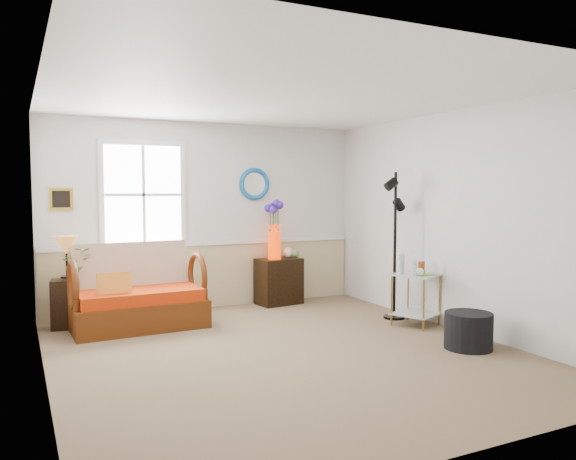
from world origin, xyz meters
name	(u,v)px	position (x,y,z in m)	size (l,w,h in m)	color
floor	(285,352)	(0.00, 0.00, 0.00)	(4.50, 5.00, 0.01)	brown
ceiling	(285,96)	(0.00, 0.00, 2.60)	(4.50, 5.00, 0.01)	white
walls	(285,226)	(0.00, 0.00, 1.30)	(4.51, 5.01, 2.60)	silver
wainscot	(209,276)	(0.00, 2.48, 0.45)	(4.46, 0.02, 0.90)	tan
chair_rail	(209,243)	(0.00, 2.47, 0.92)	(4.46, 0.04, 0.06)	silver
window	(143,195)	(-0.90, 2.47, 1.60)	(1.14, 0.06, 1.44)	white
picture	(61,199)	(-1.92, 2.48, 1.55)	(0.28, 0.03, 0.28)	gold
mirror	(254,184)	(0.70, 2.48, 1.75)	(0.47, 0.47, 0.07)	#1681C2
loveseat	(138,286)	(-1.14, 1.73, 0.51)	(1.55, 0.88, 1.01)	#48230B
throw_pillow	(114,289)	(-1.44, 1.57, 0.52)	(0.38, 0.09, 0.38)	#D44D00
lamp_stand	(66,304)	(-1.93, 2.10, 0.29)	(0.33, 0.33, 0.59)	black
table_lamp	(67,258)	(-1.90, 2.10, 0.85)	(0.29, 0.29, 0.53)	#B37030
potted_plant	(77,267)	(-1.79, 2.09, 0.74)	(0.35, 0.39, 0.30)	#598343
cabinet	(279,281)	(0.99, 2.26, 0.33)	(0.62, 0.40, 0.67)	black
flower_vase	(274,230)	(0.91, 2.23, 1.08)	(0.24, 0.24, 0.83)	#E83000
side_table	(416,299)	(1.95, 0.34, 0.32)	(0.51, 0.51, 0.64)	#B18536
tabletop_items	(413,263)	(1.90, 0.35, 0.77)	(0.42, 0.42, 0.25)	silver
floor_lamp	(395,246)	(1.94, 0.77, 0.95)	(0.27, 0.27, 1.89)	black
ottoman	(468,331)	(1.79, -0.72, 0.19)	(0.50, 0.50, 0.38)	black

